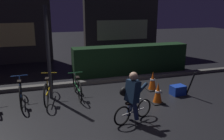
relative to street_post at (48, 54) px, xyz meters
The scene contains 13 objects.
ground_plane 2.39m from the street_post, 37.74° to the right, with size 40.00×40.00×0.00m, color black.
sidewalk_curb 2.26m from the street_post, 32.83° to the left, with size 12.00×0.24×0.12m, color #56544F.
hedge_row 3.93m from the street_post, 29.56° to the left, with size 4.80×0.70×1.16m, color black.
storefront_right 7.52m from the street_post, 53.84° to the left, with size 4.31×0.54×5.18m.
street_post is the anchor object (origin of this frame).
parked_bike_left_mid 1.34m from the street_post, behind, with size 0.46×1.63×0.75m.
parked_bike_center_left 1.03m from the street_post, 113.92° to the right, with size 0.46×1.67×0.78m.
parked_bike_center_right 1.31m from the street_post, ahead, with size 0.46×1.54×0.71m.
traffic_cone_near 3.37m from the street_post, 24.06° to the right, with size 0.36×0.36×0.61m.
traffic_cone_far 3.45m from the street_post, ahead, with size 0.36×0.36×0.63m.
blue_crate 4.13m from the street_post, 13.20° to the right, with size 0.44×0.32×0.30m, color #193DB7.
cyclist 2.86m from the street_post, 49.91° to the right, with size 1.13×0.51×1.25m.
closed_umbrella 4.37m from the street_post, 15.67° to the right, with size 0.05×0.05×0.85m, color black.
Camera 1 is at (-1.80, -5.76, 2.72)m, focal length 37.81 mm.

